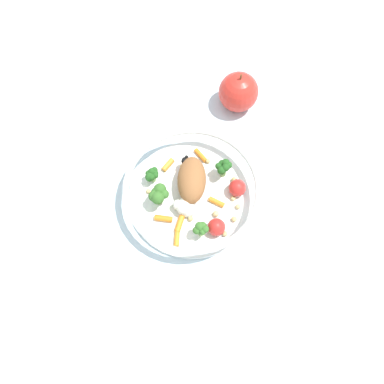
# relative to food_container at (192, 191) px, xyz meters

# --- Properties ---
(ground_plane) EXTENTS (2.40, 2.40, 0.00)m
(ground_plane) POSITION_rel_food_container_xyz_m (-0.01, -0.01, -0.03)
(ground_plane) COLOR silver
(food_container) EXTENTS (0.26, 0.26, 0.06)m
(food_container) POSITION_rel_food_container_xyz_m (0.00, 0.00, 0.00)
(food_container) COLOR white
(food_container) RESTS_ON ground_plane
(loose_apple) EXTENTS (0.08, 0.08, 0.09)m
(loose_apple) POSITION_rel_food_container_xyz_m (0.24, 0.01, 0.01)
(loose_apple) COLOR red
(loose_apple) RESTS_ON ground_plane
(folded_napkin) EXTENTS (0.12, 0.13, 0.01)m
(folded_napkin) POSITION_rel_food_container_xyz_m (-0.23, -0.04, -0.03)
(folded_napkin) COLOR white
(folded_napkin) RESTS_ON ground_plane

